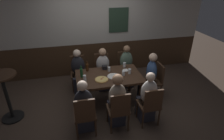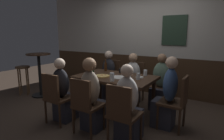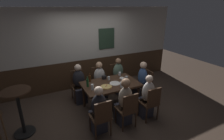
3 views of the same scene
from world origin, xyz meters
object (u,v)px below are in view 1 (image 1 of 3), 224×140
object	(u,v)px
person_mid_near	(117,104)
person_right_near	(147,100)
beer_bottle_green	(81,73)
chair_left_near	(85,114)
chair_left_far	(78,71)
beer_glass_half	(109,69)
tumbler_water	(123,73)
chair_right_near	(150,104)
pizza	(102,79)
beer_bottle_brown	(87,67)
person_head_east	(149,80)
person_left_near	(84,109)
chair_mid_far	(102,68)
person_mid_far	(103,72)
chair_right_far	(125,66)
dining_table	(109,79)
tumbler_short	(119,80)
highball_clear	(85,79)
plate_white_large	(114,76)
person_right_far	(126,69)
person_left_far	(79,74)
chair_head_east	(155,79)
beer_glass_tall	(130,72)
pint_glass_amber	(124,65)
plate_white_small	(125,70)
condiment_caddy	(105,67)
chair_mid_near	(119,109)
side_bar_table	(6,94)

from	to	relation	value
person_mid_near	person_right_near	xyz separation A→B (m)	(0.63, 0.00, -0.03)
person_right_near	beer_bottle_green	bearing A→B (deg)	147.47
chair_left_near	chair_left_far	bearing A→B (deg)	90.00
beer_glass_half	tumbler_water	world-z (taller)	beer_glass_half
chair_right_near	pizza	xyz separation A→B (m)	(-0.83, 0.72, 0.26)
person_right_near	beer_bottle_brown	distance (m)	1.54
person_head_east	beer_bottle_green	distance (m)	1.61
person_left_near	pizza	xyz separation A→B (m)	(0.44, 0.56, 0.28)
chair_mid_far	person_mid_near	bearing A→B (deg)	-90.00
person_mid_far	pizza	distance (m)	0.93
chair_right_far	beer_glass_half	xyz separation A→B (m)	(-0.59, -0.67, 0.29)
dining_table	tumbler_water	distance (m)	0.35
chair_right_far	tumbler_short	bearing A→B (deg)	-112.28
highball_clear	plate_white_large	distance (m)	0.64
person_right_far	beer_glass_half	bearing A→B (deg)	-139.40
chair_right_far	highball_clear	world-z (taller)	highball_clear
highball_clear	beer_bottle_green	world-z (taller)	beer_bottle_green
chair_right_far	person_left_far	bearing A→B (deg)	-172.67
chair_head_east	tumbler_water	world-z (taller)	chair_head_east
person_head_east	beer_bottle_green	xyz separation A→B (m)	(-1.57, 0.07, 0.35)
beer_glass_tall	pint_glass_amber	size ratio (longest dim) A/B	1.04
person_head_east	beer_glass_tall	world-z (taller)	person_head_east
person_mid_near	pizza	distance (m)	0.64
chair_head_east	person_left_near	xyz separation A→B (m)	(-1.77, -0.71, -0.03)
person_head_east	beer_bottle_brown	world-z (taller)	person_head_east
plate_white_small	chair_left_near	bearing A→B (deg)	-136.21
chair_head_east	plate_white_small	bearing A→B (deg)	168.24
person_mid_near	pizza	xyz separation A→B (m)	(-0.19, 0.56, 0.25)
dining_table	pizza	bearing A→B (deg)	-141.92
dining_table	condiment_caddy	size ratio (longest dim) A/B	13.12
person_left_far	condiment_caddy	distance (m)	0.78
dining_table	chair_mid_far	distance (m)	0.89
person_left_near	condiment_caddy	bearing A→B (deg)	59.96
person_mid_far	person_mid_near	distance (m)	1.42
beer_glass_tall	beer_bottle_brown	distance (m)	0.98
dining_table	person_mid_far	bearing A→B (deg)	90.00
tumbler_water	chair_right_far	bearing A→B (deg)	71.16
beer_glass_tall	dining_table	bearing A→B (deg)	177.95
chair_mid_near	person_left_near	bearing A→B (deg)	165.55
chair_right_near	person_head_east	bearing A→B (deg)	68.63
chair_left_far	tumbler_short	size ratio (longest dim) A/B	6.26
pint_glass_amber	side_bar_table	xyz separation A→B (m)	(-2.58, -0.38, -0.17)
highball_clear	person_head_east	bearing A→B (deg)	4.82
side_bar_table	chair_left_far	bearing A→B (deg)	31.71
plate_white_small	beer_glass_tall	bearing A→B (deg)	-74.69
dining_table	chair_mid_near	bearing A→B (deg)	-90.00
person_right_far	chair_mid_near	bearing A→B (deg)	-111.89
pizza	beer_bottle_green	distance (m)	0.47
side_bar_table	person_right_near	bearing A→B (deg)	-13.50
dining_table	chair_mid_near	xyz separation A→B (m)	(0.00, -0.87, -0.16)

